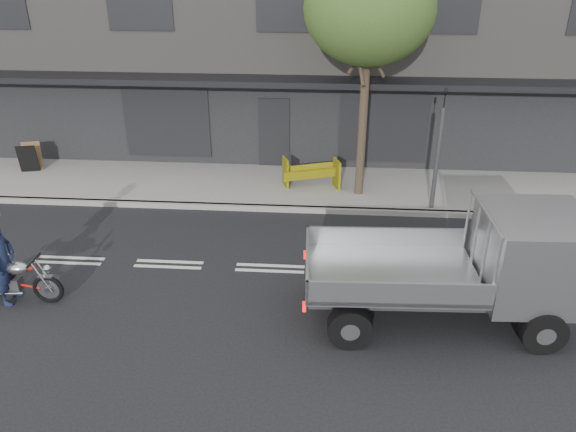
# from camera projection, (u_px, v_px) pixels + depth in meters

# --- Properties ---
(ground) EXTENTS (80.00, 80.00, 0.00)m
(ground) POSITION_uv_depth(u_px,v_px,m) (270.00, 268.00, 13.06)
(ground) COLOR black
(ground) RESTS_ON ground
(sidewalk) EXTENTS (32.00, 3.20, 0.15)m
(sidewalk) POSITION_uv_depth(u_px,v_px,m) (286.00, 186.00, 17.24)
(sidewalk) COLOR gray
(sidewalk) RESTS_ON ground
(kerb) EXTENTS (32.00, 0.20, 0.15)m
(kerb) POSITION_uv_depth(u_px,v_px,m) (281.00, 209.00, 15.80)
(kerb) COLOR gray
(kerb) RESTS_ON ground
(building_main) EXTENTS (26.00, 10.00, 8.00)m
(building_main) POSITION_uv_depth(u_px,v_px,m) (299.00, 24.00, 21.41)
(building_main) COLOR slate
(building_main) RESTS_ON ground
(street_tree) EXTENTS (3.40, 3.40, 6.74)m
(street_tree) POSITION_uv_depth(u_px,v_px,m) (369.00, 9.00, 14.35)
(street_tree) COLOR #382B21
(street_tree) RESTS_ON ground
(traffic_light_pole) EXTENTS (0.12, 0.12, 3.50)m
(traffic_light_pole) POSITION_uv_depth(u_px,v_px,m) (438.00, 157.00, 15.05)
(traffic_light_pole) COLOR #2D2D30
(traffic_light_pole) RESTS_ON ground
(motorcycle) EXTENTS (2.03, 0.59, 1.04)m
(motorcycle) POSITION_uv_depth(u_px,v_px,m) (14.00, 279.00, 11.66)
(motorcycle) COLOR black
(motorcycle) RESTS_ON ground
(rider) EXTENTS (0.46, 0.69, 1.88)m
(rider) POSITION_uv_depth(u_px,v_px,m) (3.00, 262.00, 11.49)
(rider) COLOR #161E3C
(rider) RESTS_ON ground
(flatbed_ute) EXTENTS (5.33, 2.36, 2.43)m
(flatbed_ute) POSITION_uv_depth(u_px,v_px,m) (506.00, 259.00, 10.71)
(flatbed_ute) COLOR black
(flatbed_ute) RESTS_ON ground
(construction_barrier) EXTENTS (1.77, 1.17, 0.92)m
(construction_barrier) POSITION_uv_depth(u_px,v_px,m) (311.00, 175.00, 16.60)
(construction_barrier) COLOR yellow
(construction_barrier) RESTS_ON sidewalk
(sandwich_board) EXTENTS (0.66, 0.52, 0.92)m
(sandwich_board) POSITION_uv_depth(u_px,v_px,m) (28.00, 159.00, 17.89)
(sandwich_board) COLOR black
(sandwich_board) RESTS_ON sidewalk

